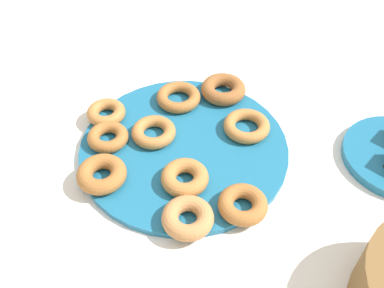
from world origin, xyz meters
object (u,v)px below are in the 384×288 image
object	(u,v)px
donut_plate	(184,147)
donut_1	(102,175)
donut_4	(188,218)
donut_6	(185,178)
donut_7	(247,126)
donut_0	(154,132)
donut_3	(178,97)
donut_5	(243,205)
donut_8	(108,137)
donut_2	(223,89)
donut_9	(106,113)

from	to	relation	value
donut_plate	donut_1	xyz separation A→B (m)	(0.16, 0.00, 0.02)
donut_4	donut_6	xyz separation A→B (m)	(-0.04, -0.07, -0.00)
donut_6	donut_7	size ratio (longest dim) A/B	0.92
donut_0	donut_3	size ratio (longest dim) A/B	0.93
donut_1	donut_6	bearing A→B (deg)	147.15
donut_5	donut_plate	bearing A→B (deg)	-86.47
donut_8	donut_4	bearing A→B (deg)	99.38
donut_2	donut_6	bearing A→B (deg)	41.54
donut_7	donut_2	bearing A→B (deg)	-100.17
donut_1	donut_7	world-z (taller)	donut_1
donut_2	donut_7	world-z (taller)	donut_2
donut_plate	donut_9	world-z (taller)	donut_9
donut_7	donut_0	bearing A→B (deg)	-24.94
donut_2	donut_5	world-z (taller)	donut_2
donut_2	donut_8	distance (m)	0.26
donut_plate	donut_0	size ratio (longest dim) A/B	4.64
donut_plate	donut_7	bearing A→B (deg)	168.12
donut_plate	donut_8	xyz separation A→B (m)	(0.12, -0.08, 0.02)
donut_1	donut_9	world-z (taller)	donut_1
donut_6	donut_8	world-z (taller)	donut_6
donut_7	donut_9	xyz separation A→B (m)	(0.22, -0.17, 0.00)
donut_1	donut_plate	bearing A→B (deg)	-179.46
donut_0	donut_4	world-z (taller)	donut_4
donut_7	donut_3	bearing A→B (deg)	-63.07
donut_4	donut_8	world-z (taller)	donut_4
donut_1	donut_8	bearing A→B (deg)	-118.57
donut_2	donut_6	world-z (taller)	donut_2
donut_6	donut_7	distance (m)	0.17
donut_8	donut_3	bearing A→B (deg)	-168.71
donut_6	donut_9	bearing A→B (deg)	-77.01
donut_plate	donut_7	xyz separation A→B (m)	(-0.12, 0.03, 0.02)
donut_4	donut_plate	bearing A→B (deg)	-117.52
donut_3	donut_6	distance (m)	0.21
donut_5	donut_9	bearing A→B (deg)	-71.79
donut_4	donut_5	world-z (taller)	donut_4
donut_2	donut_7	distance (m)	0.11
donut_1	donut_2	size ratio (longest dim) A/B	0.93
donut_plate	donut_1	size ratio (longest dim) A/B	4.51
donut_0	donut_5	size ratio (longest dim) A/B	1.03
donut_plate	donut_0	distance (m)	0.06
donut_plate	donut_3	world-z (taller)	donut_3
donut_3	donut_7	xyz separation A→B (m)	(-0.07, 0.14, -0.00)
donut_3	donut_5	size ratio (longest dim) A/B	1.11
donut_5	donut_7	distance (m)	0.19
donut_plate	donut_5	size ratio (longest dim) A/B	4.77
donut_3	donut_5	bearing A→B (deg)	81.81
donut_1	donut_3	size ratio (longest dim) A/B	0.96
donut_2	donut_3	xyz separation A→B (m)	(0.09, -0.03, -0.00)
donut_1	donut_3	distance (m)	0.24
donut_3	donut_7	world-z (taller)	same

